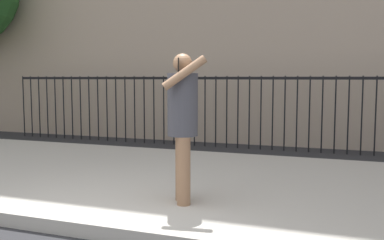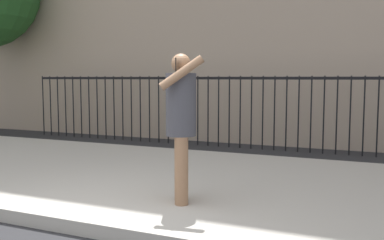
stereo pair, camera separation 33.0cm
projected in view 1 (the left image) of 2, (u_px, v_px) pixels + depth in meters
The scene contains 3 objects.
sidewalk at pixel (181, 182), 6.25m from camera, with size 28.00×4.40×0.15m, color #B2ADA3.
iron_fence at pixel (244, 102), 9.61m from camera, with size 12.03×0.04×1.60m.
pedestrian_on_phone at pixel (182, 117), 4.91m from camera, with size 0.58×0.72×1.67m.
Camera 1 is at (2.27, -3.50, 1.56)m, focal length 41.08 mm.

